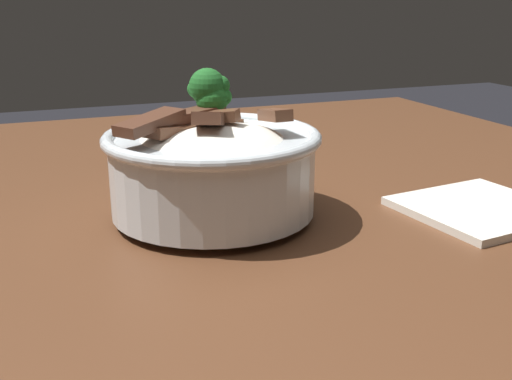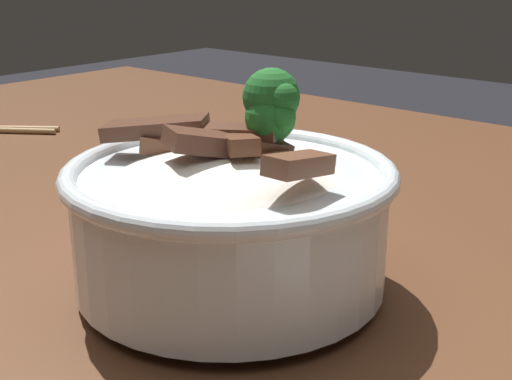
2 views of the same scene
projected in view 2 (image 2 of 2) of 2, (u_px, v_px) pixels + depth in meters
dining_table at (193, 337)px, 0.62m from camera, size 1.41×1.01×0.75m
rice_bowl at (231, 211)px, 0.45m from camera, size 0.21×0.21×0.14m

